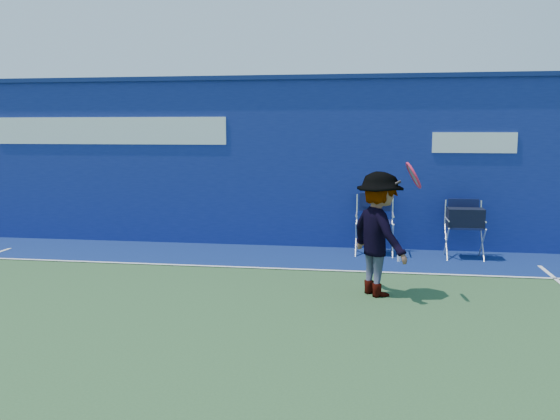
# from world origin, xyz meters

# --- Properties ---
(ground) EXTENTS (80.00, 80.00, 0.00)m
(ground) POSITION_xyz_m (0.00, 0.00, 0.00)
(ground) COLOR #2D502A
(ground) RESTS_ON ground
(stadium_wall) EXTENTS (24.00, 0.50, 3.08)m
(stadium_wall) POSITION_xyz_m (-0.00, 5.20, 1.55)
(stadium_wall) COLOR navy
(stadium_wall) RESTS_ON ground
(out_of_bounds_strip) EXTENTS (24.00, 1.80, 0.01)m
(out_of_bounds_strip) POSITION_xyz_m (0.00, 4.10, 0.00)
(out_of_bounds_strip) COLOR navy
(out_of_bounds_strip) RESTS_ON ground
(court_lines) EXTENTS (24.00, 12.00, 0.01)m
(court_lines) POSITION_xyz_m (0.00, 0.60, 0.01)
(court_lines) COLOR white
(court_lines) RESTS_ON out_of_bounds_strip
(directors_chair_left) EXTENTS (0.61, 0.57, 1.04)m
(directors_chair_left) POSITION_xyz_m (1.94, 4.54, 0.34)
(directors_chair_left) COLOR silver
(directors_chair_left) RESTS_ON ground
(directors_chair_right) EXTENTS (0.58, 0.52, 0.97)m
(directors_chair_right) POSITION_xyz_m (3.42, 4.44, 0.40)
(directors_chair_right) COLOR silver
(directors_chair_right) RESTS_ON ground
(water_bottle) EXTENTS (0.07, 0.07, 0.23)m
(water_bottle) POSITION_xyz_m (2.35, 4.01, 0.11)
(water_bottle) COLOR silver
(water_bottle) RESTS_ON ground
(tennis_player) EXTENTS (1.07, 1.19, 1.73)m
(tennis_player) POSITION_xyz_m (1.98, 2.01, 0.80)
(tennis_player) COLOR #EA4738
(tennis_player) RESTS_ON ground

